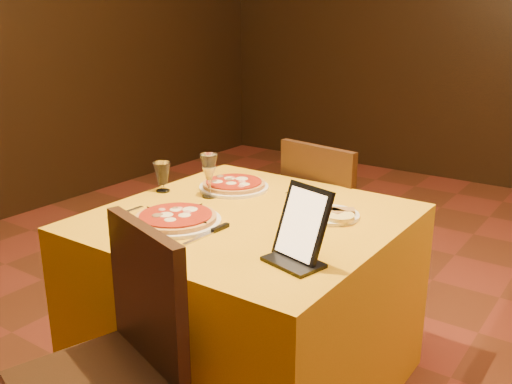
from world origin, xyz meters
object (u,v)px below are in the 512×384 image
Objects in this scene: chair_main_near at (94,384)px; water_glass at (162,177)px; chair_main_far at (338,227)px; wine_glass at (209,175)px; main_table at (249,302)px; pizza_far at (234,185)px; tablet at (302,223)px; pizza_near at (176,219)px.

chair_main_near is 1.02m from water_glass.
chair_main_far is 4.79× the size of wine_glass.
main_table is 3.57× the size of pizza_far.
pizza_far is 1.26× the size of tablet.
wine_glass is at bearing 107.24° from pizza_near.
water_glass is (-0.23, -0.21, 0.05)m from pizza_far.
main_table is 1.21× the size of chair_main_far.
chair_main_far reaches higher than main_table.
pizza_far is at bearing 42.23° from water_glass.
chair_main_far is at bearing 56.80° from water_glass.
chair_main_far is 1.15m from tablet.
main_table is 1.21× the size of chair_main_near.
chair_main_near is 4.79× the size of wine_glass.
water_glass is at bearing 65.95° from chair_main_far.
main_table is 3.26× the size of pizza_near.
pizza_far is 2.37× the size of water_glass.
tablet reaches higher than chair_main_far.
chair_main_near is at bearing -59.27° from water_glass.
pizza_near is 0.41m from water_glass.
wine_glass is at bearing 77.64° from chair_main_far.
pizza_far is at bearing 84.60° from wine_glass.
water_glass is (-0.49, 0.04, 0.44)m from main_table.
pizza_near is at bearing -79.85° from pizza_far.
chair_main_near reaches higher than water_glass.
tablet is at bearing 119.51° from chair_main_far.
chair_main_near is 1.56m from chair_main_far.
pizza_near is (-0.17, -0.22, 0.39)m from main_table.
pizza_far is at bearing 157.13° from tablet.
tablet is at bearing 73.68° from chair_main_near.
wine_glass is at bearing 124.66° from chair_main_near.
chair_main_far reaches higher than water_glass.
tablet is at bearing -16.97° from water_glass.
chair_main_far is 2.69× the size of pizza_near.
tablet reaches higher than pizza_near.
main_table is at bearing -43.74° from pizza_far.
chair_main_near is at bearing -90.00° from main_table.
wine_glass is at bearing 15.02° from water_glass.
pizza_near is 0.47m from pizza_far.
main_table is at bearing -4.18° from water_glass.
tablet reaches higher than main_table.
main_table is at bearing 99.16° from chair_main_far.
chair_main_near is 1.00× the size of chair_main_far.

